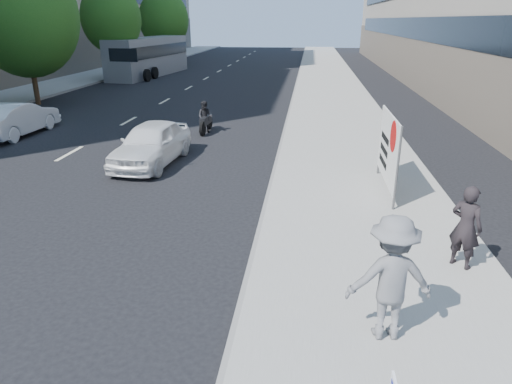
# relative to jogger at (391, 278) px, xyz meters

# --- Properties ---
(ground) EXTENTS (160.00, 160.00, 0.00)m
(ground) POSITION_rel_jogger_xyz_m (-3.83, 1.74, -1.16)
(ground) COLOR black
(ground) RESTS_ON ground
(near_sidewalk) EXTENTS (5.00, 120.00, 0.15)m
(near_sidewalk) POSITION_rel_jogger_xyz_m (0.17, 21.74, -1.09)
(near_sidewalk) COLOR gray
(near_sidewalk) RESTS_ON ground
(far_sidewalk) EXTENTS (4.50, 120.00, 0.15)m
(far_sidewalk) POSITION_rel_jogger_xyz_m (-20.58, 21.74, -1.09)
(far_sidewalk) COLOR gray
(far_sidewalk) RESTS_ON ground
(tree_far_c) EXTENTS (6.00, 6.00, 8.47)m
(tree_far_c) POSITION_rel_jogger_xyz_m (-17.53, 19.74, 3.86)
(tree_far_c) COLOR #382616
(tree_far_c) RESTS_ON ground
(tree_far_d) EXTENTS (4.80, 4.80, 7.65)m
(tree_far_d) POSITION_rel_jogger_xyz_m (-17.53, 31.74, 3.73)
(tree_far_d) COLOR #382616
(tree_far_d) RESTS_ON ground
(tree_far_e) EXTENTS (5.40, 5.40, 7.89)m
(tree_far_e) POSITION_rel_jogger_xyz_m (-17.53, 45.74, 3.62)
(tree_far_e) COLOR #382616
(tree_far_e) RESTS_ON ground
(jogger) EXTENTS (1.39, 0.91, 2.02)m
(jogger) POSITION_rel_jogger_xyz_m (0.00, 0.00, 0.00)
(jogger) COLOR slate
(jogger) RESTS_ON near_sidewalk
(pedestrian_woman) EXTENTS (0.74, 0.72, 1.71)m
(pedestrian_woman) POSITION_rel_jogger_xyz_m (1.82, 2.37, -0.16)
(pedestrian_woman) COLOR black
(pedestrian_woman) RESTS_ON near_sidewalk
(protest_banner) EXTENTS (0.08, 3.06, 2.20)m
(protest_banner) POSITION_rel_jogger_xyz_m (0.95, 6.69, 0.24)
(protest_banner) COLOR #4C4C4C
(protest_banner) RESTS_ON near_sidewalk
(white_sedan_near) EXTENTS (2.08, 4.45, 1.47)m
(white_sedan_near) POSITION_rel_jogger_xyz_m (-6.76, 8.88, -0.42)
(white_sedan_near) COLOR white
(white_sedan_near) RESTS_ON ground
(white_sedan_mid) EXTENTS (1.66, 4.45, 1.45)m
(white_sedan_mid) POSITION_rel_jogger_xyz_m (-14.03, 12.33, -0.43)
(white_sedan_mid) COLOR silver
(white_sedan_mid) RESTS_ON ground
(motorcycle) EXTENTS (0.73, 2.05, 1.42)m
(motorcycle) POSITION_rel_jogger_xyz_m (-5.91, 13.74, -0.52)
(motorcycle) COLOR black
(motorcycle) RESTS_ON ground
(bus) EXTENTS (3.88, 12.29, 3.30)m
(bus) POSITION_rel_jogger_xyz_m (-15.89, 35.45, 0.48)
(bus) COLOR slate
(bus) RESTS_ON ground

